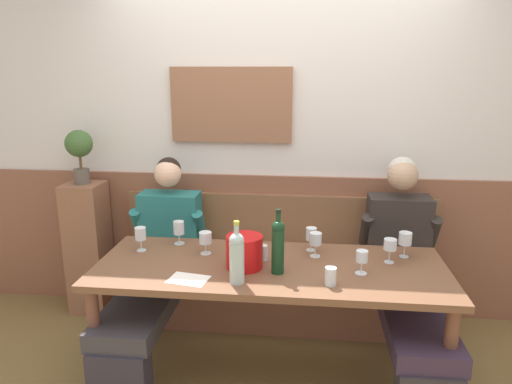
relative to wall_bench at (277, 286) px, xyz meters
The scene contains 23 objects.
room_wall_back 1.15m from the wall_bench, 90.97° to the left, with size 6.80×0.12×2.80m.
wood_wainscot_panel 0.33m from the wall_bench, 90.00° to the left, with size 6.80×0.03×1.08m, color brown.
wall_bench is the anchor object (origin of this frame).
dining_table 0.79m from the wall_bench, 90.00° to the right, with size 2.03×0.78×0.75m.
person_center_left_seat 0.93m from the wall_bench, 154.67° to the right, with size 0.53×1.24×1.24m.
person_right_seat 0.97m from the wall_bench, 22.62° to the right, with size 0.53×1.25×1.28m.
ice_bucket 0.94m from the wall_bench, 101.09° to the right, with size 0.21×0.21×0.19m, color red.
wine_bottle_clear_water 1.14m from the wall_bench, 99.48° to the right, with size 0.08×0.08×0.34m.
wine_bottle_amber_mid 1.01m from the wall_bench, 86.42° to the right, with size 0.07×0.07×0.37m.
wine_glass_center_rear 0.89m from the wall_bench, 126.17° to the right, with size 0.08×0.08×0.14m.
wine_glass_center_front 0.75m from the wall_bench, 61.61° to the right, with size 0.07×0.07×0.15m.
wine_glass_mid_right 1.07m from the wall_bench, 55.83° to the right, with size 0.07×0.07×0.14m.
wine_glass_left_end 1.09m from the wall_bench, 30.89° to the right, with size 0.08×0.08×0.15m.
wine_glass_by_bottle 1.14m from the wall_bench, 146.05° to the right, with size 0.07×0.07×0.15m.
wine_glass_mid_left 1.07m from the wall_bench, 39.76° to the right, with size 0.08×0.08×0.14m.
wine_glass_near_bucket 0.93m from the wall_bench, 146.49° to the right, with size 0.07×0.07×0.15m.
wine_glass_right_end 0.82m from the wall_bench, 63.82° to the right, with size 0.07×0.07×0.15m.
water_tumbler_left 0.80m from the wall_bench, 94.64° to the right, with size 0.06×0.06×0.09m, color silver.
water_tumbler_center 1.10m from the wall_bench, 69.90° to the right, with size 0.06×0.06×0.10m, color silver.
water_tumbler_right 0.69m from the wall_bench, 108.44° to the right, with size 0.06×0.06×0.09m, color silver.
tasting_sheet_left_guest 1.13m from the wall_bench, 114.47° to the right, with size 0.21×0.15×0.00m, color white.
corner_pedestal 1.48m from the wall_bench, behind, with size 0.28×0.28×1.02m, color #8F5B40.
potted_plant 1.78m from the wall_bench, behind, with size 0.20×0.20×0.40m.
Camera 1 is at (0.20, -2.39, 1.85)m, focal length 33.11 mm.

